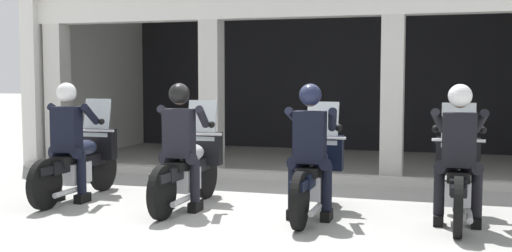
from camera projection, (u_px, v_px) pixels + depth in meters
ground_plane at (305, 174)px, 10.97m from camera, size 80.00×80.00×0.00m
station_building at (325, 56)px, 12.85m from camera, size 10.37×4.63×3.23m
kerb_strip at (291, 176)px, 10.29m from camera, size 9.87×0.24×0.12m
motorcycle_far_left at (81, 162)px, 8.75m from camera, size 0.62×2.04×1.35m
police_officer_far_left at (68, 132)px, 8.45m from camera, size 0.63×0.61×1.58m
motorcycle_center_left at (190, 168)px, 8.20m from camera, size 0.62×2.04×1.35m
police_officer_center_left at (180, 136)px, 7.89m from camera, size 0.63×0.61×1.58m
motorcycle_center_right at (315, 173)px, 7.70m from camera, size 0.62×2.04×1.35m
police_officer_center_right at (310, 140)px, 7.40m from camera, size 0.63×0.61×1.58m
motorcycle_far_right at (458, 178)px, 7.37m from camera, size 0.62×2.04×1.35m
police_officer_far_right at (459, 142)px, 7.07m from camera, size 0.63×0.61×1.58m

